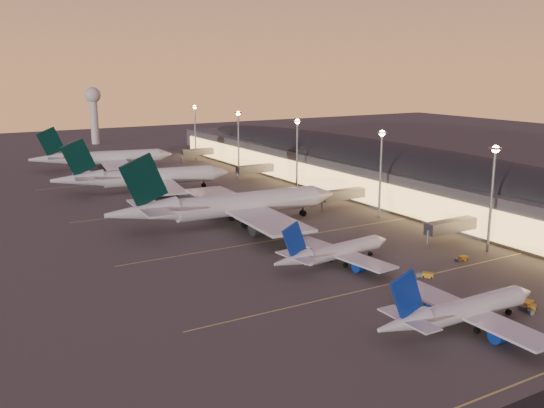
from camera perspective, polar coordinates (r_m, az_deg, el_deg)
The scene contains 14 objects.
ground at distance 131.33m, azimuth 9.35°, elevation -6.83°, with size 700.00×700.00×0.00m, color #454340.
airliner_narrow_south at distance 108.98m, azimuth 17.32°, elevation -9.60°, with size 35.55×31.64×12.74m.
airliner_narrow_north at distance 136.93m, azimuth 5.87°, elevation -4.54°, with size 33.53×30.13×11.97m.
airliner_wide_near at distance 170.23m, azimuth -4.04°, elevation -0.15°, with size 69.03×62.96×22.09m.
airliner_wide_mid at distance 220.77m, azimuth -11.95°, elevation 2.46°, with size 62.90×57.95×20.16m.
airliner_wide_far at distance 274.10m, azimuth -15.58°, elevation 4.19°, with size 60.49×55.69×19.38m.
terminal_building at distance 221.88m, azimuth 9.76°, elevation 3.54°, with size 56.35×255.00×17.46m.
light_masts at distance 198.95m, azimuth 5.53°, elevation 5.17°, with size 2.20×217.20×25.90m.
radar_tower at distance 366.25m, azimuth -16.46°, elevation 8.85°, with size 9.00×9.00×32.50m.
lane_markings at distance 162.45m, azimuth 0.29°, elevation -2.82°, with size 90.00×180.36×0.00m.
baggage_tug_a at distance 123.34m, azimuth 22.81°, elevation -8.76°, with size 4.22×2.74×1.17m.
baggage_tug_b at distance 122.10m, azimuth 23.24°, elevation -9.05°, with size 3.54×2.82×1.00m.
baggage_tug_c at distance 147.14m, azimuth 17.42°, elevation -4.92°, with size 3.33×1.58×0.97m.
baggage_tug_d at distance 133.77m, azimuth 14.27°, elevation -6.49°, with size 3.23×3.48×1.03m.
Camera 1 is at (-80.32, -94.26, 43.72)m, focal length 40.00 mm.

